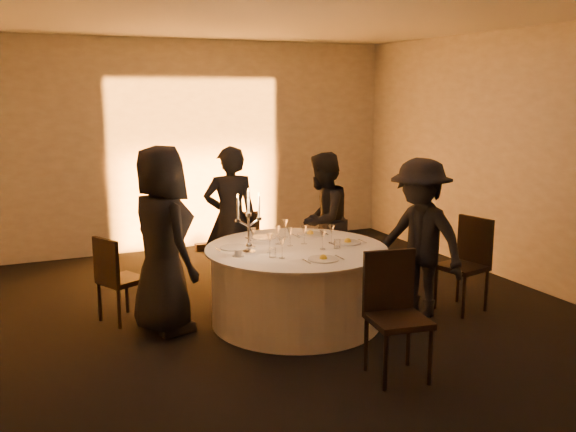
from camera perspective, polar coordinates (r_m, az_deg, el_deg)
name	(u,v)px	position (r m, az deg, el deg)	size (l,w,h in m)	color
floor	(296,322)	(6.55, 0.72, -9.36)	(7.00, 7.00, 0.00)	black
ceiling	(297,12)	(6.17, 0.80, 17.71)	(7.00, 7.00, 0.00)	silver
wall_back	(195,145)	(9.46, -8.23, 6.24)	(7.00, 7.00, 0.00)	#AAA49E
wall_right	(533,160)	(7.92, 20.95, 4.67)	(7.00, 7.00, 0.00)	#AAA49E
uplighter_fixture	(204,247)	(9.41, -7.48, -2.72)	(0.25, 0.12, 0.10)	black
banquet_table	(296,285)	(6.42, 0.73, -6.15)	(1.80, 1.80, 0.77)	black
chair_left	(116,275)	(6.61, -15.07, -5.08)	(0.51, 0.51, 0.88)	black
chair_back_left	(241,243)	(7.63, -4.21, -2.45)	(0.41, 0.41, 0.90)	black
chair_back_right	(326,229)	(8.10, 3.44, -1.20)	(0.61, 0.61, 1.00)	black
chair_right	(467,258)	(7.02, 15.65, -3.63)	(0.51, 0.51, 0.98)	black
chair_front	(394,306)	(5.31, 9.42, -7.93)	(0.50, 0.50, 1.02)	black
guest_left	(162,240)	(6.19, -11.14, -2.10)	(0.88, 0.57, 1.80)	black
guest_back_left	(230,219)	(7.40, -5.14, -0.24)	(0.61, 0.40, 1.67)	black
guest_back_right	(322,221)	(7.48, 3.07, -0.41)	(0.77, 0.60, 1.59)	black
guest_right	(419,239)	(6.59, 11.60, -2.03)	(1.06, 0.61, 1.64)	black
plate_left	(234,248)	(6.31, -4.79, -2.82)	(0.36, 0.28, 0.01)	white
plate_back_left	(263,237)	(6.72, -2.20, -1.92)	(0.36, 0.25, 0.01)	white
plate_back_right	(310,233)	(6.85, 1.99, -1.56)	(0.35, 0.28, 0.08)	white
plate_right	(348,241)	(6.52, 5.33, -2.27)	(0.36, 0.27, 0.08)	white
plate_front	(323,258)	(5.87, 3.15, -3.77)	(0.36, 0.28, 0.08)	white
coffee_cup	(238,253)	(6.00, -4.44, -3.32)	(0.11, 0.11, 0.07)	white
candelabra	(249,231)	(6.07, -3.51, -1.30)	(0.26, 0.13, 0.63)	silver
wine_glass_a	(285,225)	(6.71, -0.26, -0.78)	(0.07, 0.07, 0.19)	silver
wine_glass_b	(282,244)	(5.88, -0.53, -2.49)	(0.07, 0.07, 0.19)	silver
wine_glass_c	(304,231)	(6.42, 1.45, -1.33)	(0.07, 0.07, 0.19)	silver
wine_glass_d	(270,239)	(6.08, -1.63, -2.04)	(0.07, 0.07, 0.19)	silver
wine_glass_e	(332,230)	(6.47, 3.90, -1.26)	(0.07, 0.07, 0.19)	silver
wine_glass_f	(323,236)	(6.22, 3.12, -1.74)	(0.07, 0.07, 0.19)	silver
wine_glass_g	(253,233)	(6.32, -3.13, -1.54)	(0.07, 0.07, 0.19)	silver
wine_glass_h	(290,233)	(6.34, 0.19, -1.48)	(0.07, 0.07, 0.19)	silver
wine_glass_i	(278,231)	(6.42, -0.90, -1.33)	(0.07, 0.07, 0.19)	silver
tumbler_a	(337,244)	(6.29, 4.39, -2.49)	(0.07, 0.07, 0.09)	silver
tumbler_b	(272,252)	(5.95, -1.39, -3.26)	(0.07, 0.07, 0.09)	silver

